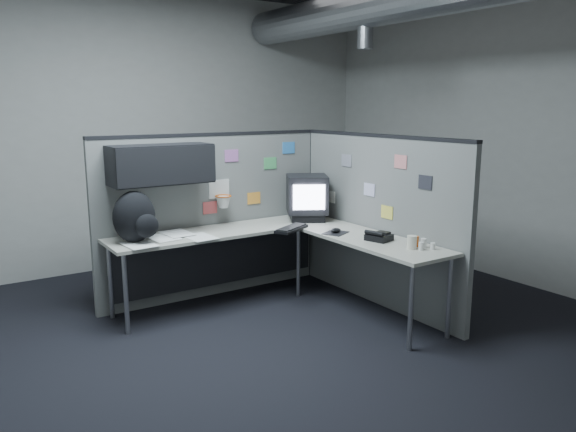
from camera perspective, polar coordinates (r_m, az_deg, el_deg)
room at (r=4.80m, az=6.36°, el=13.56°), size 5.62×5.62×3.22m
partition_back at (r=5.49m, az=-8.79°, el=1.67°), size 2.44×0.42×1.63m
partition_right at (r=5.42m, az=9.05°, el=-0.36°), size 0.07×2.23×1.63m
desk at (r=5.29m, az=-2.28°, el=-2.81°), size 2.31×2.11×0.73m
monitor at (r=5.76m, az=1.94°, el=1.95°), size 0.55×0.55×0.46m
keyboard at (r=5.30m, az=0.36°, el=-1.27°), size 0.43×0.31×0.04m
mouse at (r=5.20m, az=4.85°, el=-1.58°), size 0.28×0.26×0.05m
phone at (r=4.97m, az=9.20°, el=-2.08°), size 0.22×0.24×0.09m
bottles at (r=4.77m, az=13.47°, el=-2.76°), size 0.14×0.19×0.09m
cup at (r=4.72m, az=12.47°, el=-2.63°), size 0.10×0.10×0.11m
papers at (r=5.08m, az=-11.88°, el=-2.19°), size 0.81×0.56×0.01m
backpack at (r=4.96m, az=-15.25°, el=-0.17°), size 0.39×0.35×0.45m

